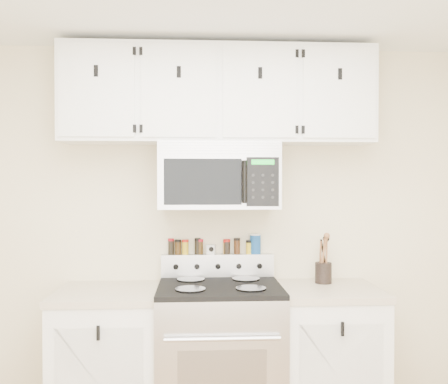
% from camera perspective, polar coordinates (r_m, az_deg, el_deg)
% --- Properties ---
extents(back_wall, '(3.50, 0.01, 2.50)m').
position_cam_1_polar(back_wall, '(3.42, -0.77, -4.54)').
color(back_wall, beige).
rests_on(back_wall, floor).
extents(range, '(0.76, 0.65, 1.10)m').
position_cam_1_polar(range, '(3.28, -0.51, -18.49)').
color(range, '#B7B7BA').
rests_on(range, floor).
extents(base_cabinet_left, '(0.64, 0.62, 0.92)m').
position_cam_1_polar(base_cabinet_left, '(3.35, -13.07, -18.55)').
color(base_cabinet_left, white).
rests_on(base_cabinet_left, floor).
extents(base_cabinet_right, '(0.64, 0.62, 0.92)m').
position_cam_1_polar(base_cabinet_right, '(3.41, 11.76, -18.19)').
color(base_cabinet_right, white).
rests_on(base_cabinet_right, floor).
extents(microwave, '(0.76, 0.44, 0.42)m').
position_cam_1_polar(microwave, '(3.22, -0.61, 1.87)').
color(microwave, '#9E9EA3').
rests_on(microwave, back_wall).
extents(upper_cabinets, '(2.00, 0.35, 0.62)m').
position_cam_1_polar(upper_cabinets, '(3.29, -0.65, 10.96)').
color(upper_cabinets, white).
rests_on(upper_cabinets, back_wall).
extents(utensil_crock, '(0.11, 0.11, 0.32)m').
position_cam_1_polar(utensil_crock, '(3.40, 11.29, -8.86)').
color(utensil_crock, black).
rests_on(utensil_crock, base_cabinet_right).
extents(kitchen_timer, '(0.06, 0.06, 0.06)m').
position_cam_1_polar(kitchen_timer, '(3.40, -1.47, -6.58)').
color(kitchen_timer, white).
rests_on(kitchen_timer, range).
extents(salt_canister, '(0.07, 0.07, 0.14)m').
position_cam_1_polar(salt_canister, '(3.42, 3.60, -5.92)').
color(salt_canister, '#14478C').
rests_on(salt_canister, range).
extents(spice_jar_0, '(0.04, 0.04, 0.11)m').
position_cam_1_polar(spice_jar_0, '(3.40, -6.07, -6.20)').
color(spice_jar_0, black).
rests_on(spice_jar_0, range).
extents(spice_jar_1, '(0.04, 0.04, 0.10)m').
position_cam_1_polar(spice_jar_1, '(3.40, -5.28, -6.27)').
color(spice_jar_1, '#3A250D').
rests_on(spice_jar_1, range).
extents(spice_jar_2, '(0.05, 0.05, 0.10)m').
position_cam_1_polar(spice_jar_2, '(3.40, -4.45, -6.28)').
color(spice_jar_2, gold).
rests_on(spice_jar_2, range).
extents(spice_jar_3, '(0.04, 0.04, 0.11)m').
position_cam_1_polar(spice_jar_3, '(3.40, -3.04, -6.19)').
color(spice_jar_3, black).
rests_on(spice_jar_3, range).
extents(spice_jar_4, '(0.04, 0.04, 0.10)m').
position_cam_1_polar(spice_jar_4, '(3.40, -2.75, -6.25)').
color(spice_jar_4, '#39250D').
rests_on(spice_jar_4, range).
extents(spice_jar_5, '(0.04, 0.04, 0.10)m').
position_cam_1_polar(spice_jar_5, '(3.40, 0.26, -6.30)').
color(spice_jar_5, '#C17C16').
rests_on(spice_jar_5, range).
extents(spice_jar_6, '(0.03, 0.03, 0.10)m').
position_cam_1_polar(spice_jar_6, '(3.40, 0.32, -6.25)').
color(spice_jar_6, black).
rests_on(spice_jar_6, range).
extents(spice_jar_7, '(0.05, 0.05, 0.10)m').
position_cam_1_polar(spice_jar_7, '(3.40, 0.32, -6.26)').
color(spice_jar_7, black).
rests_on(spice_jar_7, range).
extents(spice_jar_8, '(0.04, 0.04, 0.11)m').
position_cam_1_polar(spice_jar_8, '(3.41, 1.50, -6.18)').
color(spice_jar_8, '#41230F').
rests_on(spice_jar_8, range).
extents(spice_jar_9, '(0.04, 0.04, 0.09)m').
position_cam_1_polar(spice_jar_9, '(3.42, 2.88, -6.29)').
color(spice_jar_9, gold).
rests_on(spice_jar_9, range).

